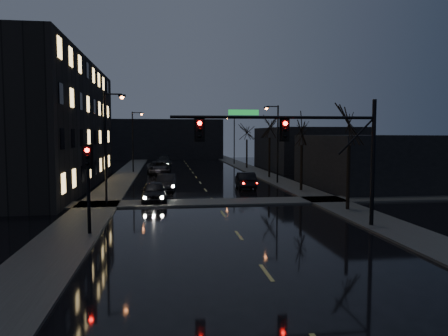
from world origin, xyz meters
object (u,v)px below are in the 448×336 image
object	(u,v)px
oncoming_car_b	(166,182)
oncoming_car_c	(158,168)
oncoming_car_a	(154,192)
lead_car	(246,180)
oncoming_car_d	(164,161)

from	to	relation	value
oncoming_car_b	oncoming_car_c	distance (m)	16.79
oncoming_car_a	oncoming_car_b	xyz separation A→B (m)	(0.92, 6.54, -0.05)
oncoming_car_a	oncoming_car_c	xyz separation A→B (m)	(0.03, 23.31, 0.01)
oncoming_car_a	lead_car	distance (m)	11.21
oncoming_car_b	oncoming_car_a	bearing A→B (deg)	-93.80
oncoming_car_a	oncoming_car_d	distance (m)	36.20
oncoming_car_b	lead_car	xyz separation A→B (m)	(7.48, 0.88, 0.02)
oncoming_car_c	lead_car	distance (m)	17.96
oncoming_car_a	lead_car	world-z (taller)	oncoming_car_a
oncoming_car_a	oncoming_car_c	bearing A→B (deg)	88.83
oncoming_car_b	oncoming_car_d	world-z (taller)	oncoming_car_d
oncoming_car_a	oncoming_car_c	size ratio (longest dim) A/B	0.80
oncoming_car_c	oncoming_car_a	bearing A→B (deg)	-95.53
lead_car	oncoming_car_d	bearing A→B (deg)	-71.15
oncoming_car_b	lead_car	size ratio (longest dim) A/B	0.98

